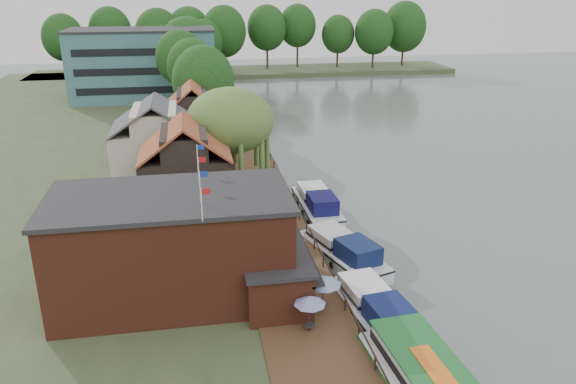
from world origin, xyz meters
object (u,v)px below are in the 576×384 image
umbrella_3 (290,249)px  swan (387,361)px  umbrella_0 (310,313)px  umbrella_4 (276,228)px  cruiser_2 (317,201)px  pub (203,244)px  cottage_b (156,140)px  willow (231,140)px  umbrella_1 (323,293)px  umbrella_2 (297,264)px  hotel_block (143,64)px  cottage_c (193,119)px  umbrella_5 (285,216)px  cottage_a (186,167)px  cruiser_1 (343,248)px  cruiser_0 (375,307)px

umbrella_3 → swan: 12.04m
umbrella_0 → umbrella_3: same height
umbrella_4 → cruiser_2: (5.14, 7.54, -0.98)m
umbrella_3 → cruiser_2: 12.49m
pub → cottage_b: 25.33m
umbrella_3 → pub: bearing=-155.0°
willow → umbrella_4: (2.43, -13.03, -3.93)m
willow → umbrella_1: size_ratio=4.39×
umbrella_2 → umbrella_3: same height
hotel_block → cottage_c: bearing=-77.8°
willow → cruiser_2: size_ratio=0.98×
willow → umbrella_2: size_ratio=4.39×
umbrella_1 → umbrella_2: size_ratio=1.00×
umbrella_2 → hotel_block: bearing=101.6°
hotel_block → cottage_c: (8.00, -37.00, -1.90)m
cottage_c → umbrella_3: 31.81m
umbrella_0 → umbrella_2: same height
umbrella_1 → umbrella_4: size_ratio=1.00×
umbrella_0 → cruiser_2: size_ratio=0.22×
umbrella_1 → umbrella_5: (-0.22, 12.88, 0.00)m
hotel_block → umbrella_1: hotel_block is taller
cottage_b → umbrella_5: cottage_b is taller
umbrella_2 → pub: bearing=-175.1°
umbrella_2 → umbrella_4: bearing=94.5°
hotel_block → umbrella_1: bearing=-78.4°
umbrella_3 → willow: bearing=99.6°
hotel_block → umbrella_0: 78.15m
umbrella_2 → umbrella_3: 2.43m
cottage_a → cruiser_1: bearing=-41.9°
umbrella_2 → cruiser_2: size_ratio=0.22×
umbrella_2 → umbrella_3: bearing=91.3°
umbrella_5 → hotel_block: bearing=103.8°
pub → umbrella_3: bearing=25.0°
pub → swan: bearing=-39.4°
cottage_a → willow: bearing=48.0°
cottage_a → cottage_c: (1.00, 19.00, 0.00)m
pub → cottage_a: (-1.00, 15.00, 0.60)m
umbrella_4 → cruiser_0: bearing=-67.3°
hotel_block → umbrella_0: bearing=-79.7°
cruiser_0 → umbrella_4: bearing=105.4°
umbrella_3 → umbrella_4: (-0.45, 3.99, 0.00)m
umbrella_3 → umbrella_5: size_ratio=1.00×
cottage_a → umbrella_2: bearing=-62.8°
cruiser_0 → cottage_a: bearing=113.8°
hotel_block → umbrella_2: bearing=-78.4°
umbrella_2 → cottage_b: bearing=113.1°
umbrella_1 → cruiser_2: 18.49m
cottage_a → umbrella_0: cottage_a is taller
pub → cruiser_1: (10.83, 4.39, -3.35)m
umbrella_5 → umbrella_4: bearing=-116.9°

